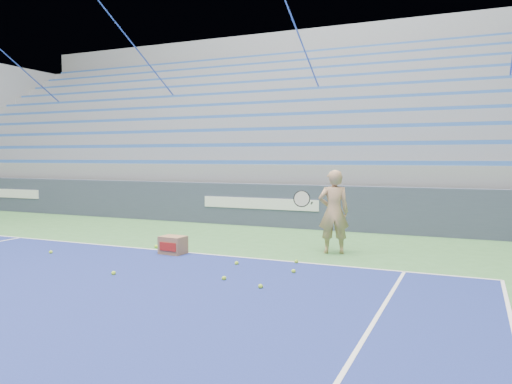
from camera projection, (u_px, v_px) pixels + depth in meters
sponsor_barrier at (262, 205)px, 13.03m from camera, size 30.00×0.32×1.10m
bleachers at (323, 142)px, 18.13m from camera, size 31.00×9.15×7.30m
tennis_player at (333, 212)px, 9.27m from camera, size 0.94×0.90×1.56m
ball_box at (173, 245)px, 9.21m from camera, size 0.48×0.38×0.34m
tennis_ball_0 at (237, 263)px, 8.29m from camera, size 0.07×0.07×0.07m
tennis_ball_1 at (224, 278)px, 7.25m from camera, size 0.07×0.07×0.07m
tennis_ball_2 at (296, 262)px, 8.41m from camera, size 0.07×0.07×0.07m
tennis_ball_3 at (156, 246)px, 9.85m from camera, size 0.07×0.07×0.07m
tennis_ball_4 at (51, 252)px, 9.24m from camera, size 0.07×0.07×0.07m
tennis_ball_5 at (294, 271)px, 7.69m from camera, size 0.07×0.07×0.07m
tennis_ball_6 at (261, 287)px, 6.79m from camera, size 0.07×0.07×0.07m
tennis_ball_7 at (114, 273)px, 7.57m from camera, size 0.07×0.07×0.07m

